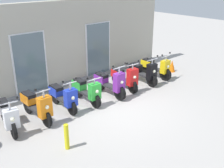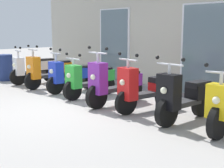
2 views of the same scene
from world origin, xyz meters
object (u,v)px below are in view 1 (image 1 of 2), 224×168
object	(u,v)px
scooter_orange	(37,105)
scooter_red	(125,77)
scooter_green	(86,90)
scooter_blue	(63,96)
curb_bollard	(67,137)
scooter_purple	(110,83)
traffic_cone	(172,66)
scooter_yellow	(155,67)
scooter_black	(143,72)
scooter_white	(7,115)

from	to	relation	value
scooter_orange	scooter_red	world-z (taller)	scooter_orange
scooter_green	scooter_red	world-z (taller)	scooter_red
scooter_orange	scooter_red	xyz separation A→B (m)	(3.68, 0.01, -0.02)
scooter_blue	curb_bollard	distance (m)	2.27
scooter_purple	curb_bollard	world-z (taller)	scooter_purple
traffic_cone	scooter_yellow	bearing A→B (deg)	179.46
scooter_black	scooter_yellow	world-z (taller)	scooter_black
scooter_orange	scooter_purple	xyz separation A→B (m)	(2.86, -0.08, -0.02)
scooter_blue	scooter_purple	world-z (taller)	scooter_purple
scooter_white	scooter_black	xyz separation A→B (m)	(5.56, -0.05, -0.01)
scooter_blue	scooter_red	bearing A→B (deg)	-1.99
scooter_white	scooter_black	distance (m)	5.56
scooter_green	scooter_black	size ratio (longest dim) A/B	1.00
scooter_white	scooter_blue	size ratio (longest dim) A/B	0.99
scooter_black	traffic_cone	world-z (taller)	scooter_black
scooter_yellow	curb_bollard	size ratio (longest dim) A/B	2.32
scooter_red	scooter_yellow	world-z (taller)	scooter_red
scooter_yellow	scooter_white	bearing A→B (deg)	-179.50
scooter_blue	traffic_cone	bearing A→B (deg)	-0.41
scooter_orange	scooter_red	bearing A→B (deg)	0.14
scooter_blue	scooter_yellow	world-z (taller)	scooter_blue
scooter_purple	scooter_red	xyz separation A→B (m)	(0.83, 0.09, -0.01)
traffic_cone	scooter_purple	bearing A→B (deg)	-177.93
curb_bollard	scooter_green	bearing A→B (deg)	43.08
traffic_cone	scooter_black	bearing A→B (deg)	-177.23
scooter_red	scooter_blue	bearing A→B (deg)	178.01
scooter_black	scooter_purple	bearing A→B (deg)	-178.72
scooter_blue	curb_bollard	world-z (taller)	scooter_blue
scooter_red	curb_bollard	distance (m)	4.26
scooter_red	curb_bollard	size ratio (longest dim) A/B	2.25
traffic_cone	scooter_orange	bearing A→B (deg)	-179.48
scooter_blue	scooter_black	xyz separation A→B (m)	(3.68, -0.14, 0.01)
scooter_orange	traffic_cone	size ratio (longest dim) A/B	3.17
scooter_orange	scooter_green	world-z (taller)	scooter_orange
scooter_white	scooter_black	world-z (taller)	scooter_black
scooter_white	scooter_red	world-z (taller)	scooter_red
scooter_green	scooter_black	xyz separation A→B (m)	(2.81, -0.05, 0.02)
scooter_black	scooter_blue	bearing A→B (deg)	177.83
scooter_orange	scooter_blue	world-z (taller)	scooter_orange
scooter_orange	scooter_blue	size ratio (longest dim) A/B	1.05
scooter_orange	scooter_black	size ratio (longest dim) A/B	1.06
scooter_black	traffic_cone	bearing A→B (deg)	2.77
scooter_green	scooter_yellow	world-z (taller)	scooter_yellow
scooter_yellow	traffic_cone	distance (m)	1.17
scooter_white	traffic_cone	bearing A→B (deg)	0.34
scooter_purple	scooter_yellow	distance (m)	2.70
scooter_red	scooter_black	xyz separation A→B (m)	(0.99, -0.05, -0.01)
scooter_white	scooter_blue	bearing A→B (deg)	2.63
scooter_purple	scooter_black	world-z (taller)	scooter_purple
scooter_green	scooter_red	xyz separation A→B (m)	(1.82, -0.00, 0.02)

